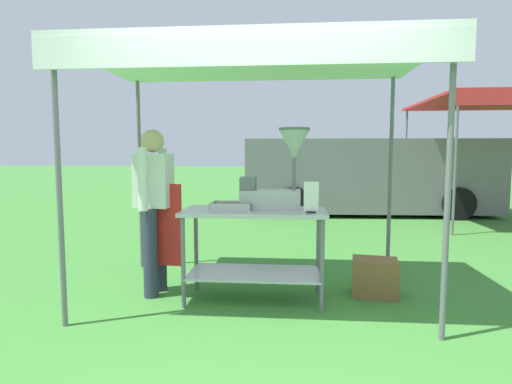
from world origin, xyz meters
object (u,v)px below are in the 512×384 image
donut_fryer (278,176)px  menu_sign (311,199)px  neighbour_tent (497,103)px  donut_cart (254,234)px  supply_crate (375,277)px  donut_tray (232,208)px  vendor (155,203)px  van_grey (365,175)px  stall_canopy (255,66)px

donut_fryer → menu_sign: size_ratio=2.74×
neighbour_tent → donut_cart: bearing=-132.4°
donut_cart → neighbour_tent: size_ratio=0.41×
donut_cart → supply_crate: size_ratio=2.82×
donut_tray → menu_sign: bearing=-9.9°
menu_sign → vendor: 1.52m
donut_fryer → van_grey: (1.84, 5.82, -0.29)m
vendor → menu_sign: bearing=-9.7°
donut_fryer → supply_crate: donut_fryer is taller
donut_tray → supply_crate: size_ratio=0.82×
vendor → supply_crate: bearing=3.2°
stall_canopy → menu_sign: size_ratio=11.35×
donut_cart → donut_tray: donut_tray is taller
vendor → neighbour_tent: neighbour_tent is taller
stall_canopy → supply_crate: 2.32m
donut_tray → supply_crate: 1.55m
donut_fryer → vendor: donut_fryer is taller
stall_canopy → donut_cart: 1.56m
donut_tray → vendor: 0.79m
stall_canopy → van_grey: 6.30m
vendor → supply_crate: size_ratio=3.42×
menu_sign → vendor: vendor is taller
vendor → van_grey: (3.05, 5.81, -0.02)m
vendor → neighbour_tent: (5.35, 4.68, 1.46)m
donut_cart → donut_tray: size_ratio=3.44×
stall_canopy → menu_sign: (0.52, -0.25, -1.21)m
stall_canopy → neighbour_tent: neighbour_tent is taller
menu_sign → neighbour_tent: neighbour_tent is taller
neighbour_tent → van_grey: bearing=154.0°
donut_cart → donut_fryer: size_ratio=1.75×
donut_cart → van_grey: bearing=70.7°
donut_tray → van_grey: (2.27, 5.94, -0.00)m
donut_fryer → neighbour_tent: size_ratio=0.24×
donut_tray → donut_fryer: (0.42, 0.11, 0.29)m
donut_tray → menu_sign: (0.72, -0.13, 0.10)m
van_grey → neighbour_tent: size_ratio=1.74×
donut_tray → neighbour_tent: bearing=46.4°
donut_cart → menu_sign: 0.64m
donut_cart → donut_fryer: 0.59m
donut_tray → menu_sign: 0.74m
supply_crate → stall_canopy: bearing=-174.0°
stall_canopy → donut_fryer: stall_canopy is taller
stall_canopy → donut_tray: (-0.20, -0.13, -1.31)m
donut_tray → van_grey: bearing=69.1°
supply_crate → donut_tray: bearing=-169.6°
donut_fryer → van_grey: van_grey is taller
vendor → donut_tray: bearing=-9.4°
supply_crate → van_grey: van_grey is taller
stall_canopy → vendor: stall_canopy is taller
neighbour_tent → supply_crate: bearing=-125.2°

